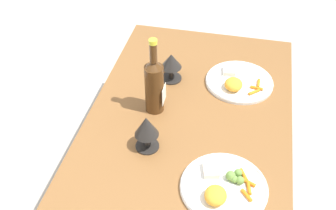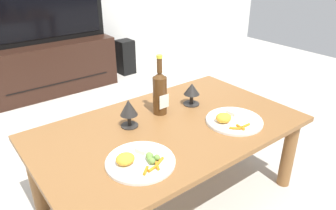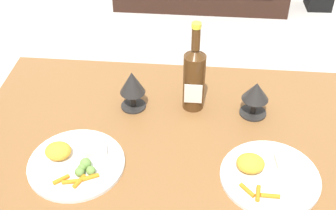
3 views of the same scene
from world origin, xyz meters
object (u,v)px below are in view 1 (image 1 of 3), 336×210
object	(u,v)px
wine_bottle	(154,84)
dinner_plate_left	(223,187)
goblet_left	(146,128)
dinner_plate_right	(238,82)
dining_table	(187,134)
goblet_right	(171,63)

from	to	relation	value
wine_bottle	dinner_plate_left	xyz separation A→B (m)	(-0.33, -0.31, -0.11)
dinner_plate_left	goblet_left	bearing A→B (deg)	65.79
goblet_left	dinner_plate_right	world-z (taller)	goblet_left
dining_table	goblet_left	size ratio (longest dim) A/B	9.22
goblet_left	dinner_plate_right	distance (m)	0.52
goblet_right	dinner_plate_left	distance (m)	0.60
dining_table	goblet_right	bearing A→B (deg)	25.53
wine_bottle	goblet_left	xyz separation A→B (m)	(-0.20, -0.02, -0.03)
dining_table	wine_bottle	bearing A→B (deg)	71.57
dining_table	goblet_left	bearing A→B (deg)	142.55
goblet_left	goblet_right	bearing A→B (deg)	0.00
dining_table	goblet_right	xyz separation A→B (m)	(0.25, 0.12, 0.15)
dining_table	dinner_plate_left	bearing A→B (deg)	-149.51
goblet_right	dinner_plate_right	distance (m)	0.29
dining_table	goblet_left	world-z (taller)	goblet_left
dinner_plate_left	dinner_plate_right	world-z (taller)	dinner_plate_right
dining_table	goblet_left	xyz separation A→B (m)	(-0.15, 0.12, 0.16)
dining_table	goblet_right	world-z (taller)	goblet_right
goblet_right	dinner_plate_left	world-z (taller)	goblet_right
goblet_left	dinner_plate_left	distance (m)	0.32
dinner_plate_right	dinner_plate_left	bearing A→B (deg)	-179.79
dinner_plate_right	goblet_right	bearing A→B (deg)	95.08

